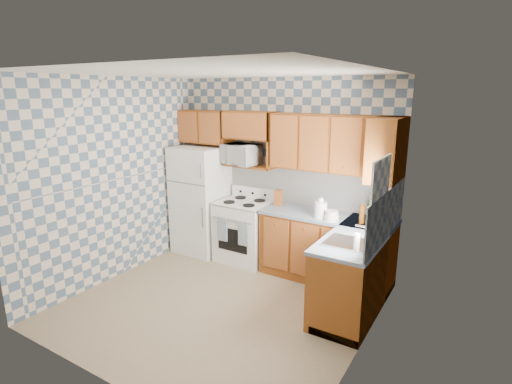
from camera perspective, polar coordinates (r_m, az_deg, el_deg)
floor at (r=5.04m, az=-5.11°, el=-15.68°), size 3.40×3.40×0.00m
back_wall at (r=5.85m, az=3.92°, el=2.76°), size 3.40×0.02×2.70m
right_wall at (r=3.80m, az=15.61°, el=-4.11°), size 0.02×3.20×2.70m
backsplash_back at (r=5.70m, az=7.41°, el=0.84°), size 2.60×0.02×0.56m
backsplash_right at (r=4.59m, az=18.15°, el=-3.10°), size 0.02×1.60×0.56m
refrigerator at (r=6.37m, az=-7.87°, el=-1.10°), size 0.75×0.70×1.68m
stove_body at (r=6.05m, az=-1.63°, el=-5.68°), size 0.76×0.65×0.90m
cooktop at (r=5.91m, az=-1.66°, el=-1.53°), size 0.76×0.65×0.02m
backguard at (r=6.11m, az=-0.26°, el=-0.07°), size 0.76×0.08×0.17m
dish_towel_left at (r=5.83m, az=-4.83°, el=-5.36°), size 0.16×0.02×0.34m
dish_towel_right at (r=5.64m, az=-1.84°, el=-6.02°), size 0.16×0.02×0.34m
base_cabinets_back at (r=5.52m, az=9.98°, el=-8.00°), size 1.75×0.60×0.88m
base_cabinets_right at (r=4.92m, az=14.13°, el=-11.10°), size 0.60×1.60×0.88m
countertop_back at (r=5.36m, az=10.17°, el=-3.46°), size 1.77×0.63×0.04m
countertop_right at (r=4.75m, az=14.40°, el=-6.06°), size 0.63×1.60×0.04m
upper_cabinets_back at (r=5.29m, az=11.18°, el=6.80°), size 1.75×0.33×0.74m
upper_cabinets_fridge at (r=6.32m, az=-7.26°, el=9.23°), size 0.82×0.33×0.50m
upper_cabinets_right at (r=4.91m, az=18.22°, el=5.80°), size 0.33×0.70×0.74m
microwave_shelf at (r=5.92m, az=-0.85°, el=3.78°), size 0.80×0.33×0.03m
microwave at (r=5.91m, az=-2.14°, el=5.38°), size 0.61×0.46×0.30m
sink at (r=4.42m, az=13.13°, el=-7.15°), size 0.48×0.40×0.03m
window at (r=4.19m, az=17.22°, el=-1.07°), size 0.02×0.66×0.86m
bottle_0 at (r=5.13m, az=15.92°, el=-2.67°), size 0.06×0.06×0.29m
bottle_1 at (r=5.06m, az=16.82°, el=-3.11°), size 0.06×0.06×0.27m
bottle_2 at (r=5.14m, az=17.64°, el=-3.00°), size 0.06×0.06×0.25m
bottle_3 at (r=5.09m, az=14.90°, el=-3.11°), size 0.06×0.06×0.23m
knife_block at (r=5.70m, az=3.22°, el=-0.82°), size 0.11×0.11×0.23m
electric_kettle at (r=5.21m, az=9.22°, el=-2.53°), size 0.16×0.16×0.21m
food_containers at (r=5.14m, az=10.75°, el=-3.32°), size 0.19×0.19×0.13m
soap_bottle at (r=4.27m, az=14.18°, el=-6.89°), size 0.06×0.06×0.17m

